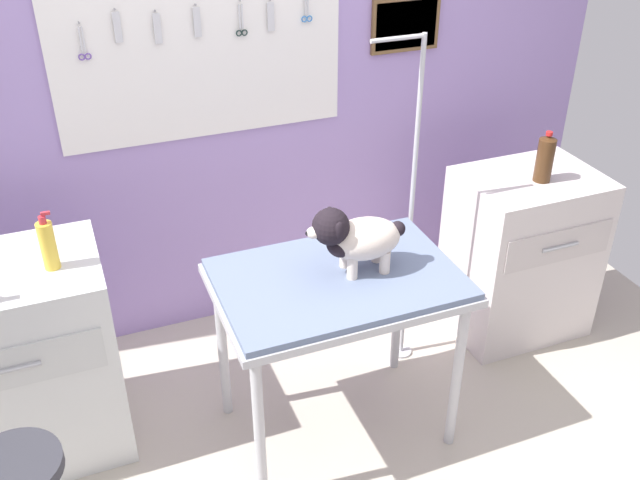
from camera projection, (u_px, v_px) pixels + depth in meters
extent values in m
cube|color=#B6AC9C|center=(336.00, 470.00, 3.10)|extent=(4.40, 4.00, 0.04)
cube|color=#9D82C3|center=(239.00, 114.00, 3.51)|extent=(4.00, 0.06, 2.30)
cube|color=white|center=(202.00, 61.00, 3.28)|extent=(1.35, 0.02, 0.72)
cylinder|color=gray|center=(79.00, 22.00, 2.99)|extent=(0.01, 0.02, 0.01)
cube|color=silver|center=(81.00, 40.00, 3.02)|extent=(0.01, 0.00, 0.11)
cube|color=silver|center=(83.00, 40.00, 3.02)|extent=(0.01, 0.00, 0.11)
torus|color=#62439C|center=(82.00, 57.00, 3.06)|extent=(0.03, 0.01, 0.03)
torus|color=#62439C|center=(88.00, 56.00, 3.06)|extent=(0.03, 0.01, 0.03)
cylinder|color=gray|center=(114.00, 9.00, 3.02)|extent=(0.01, 0.02, 0.01)
cube|color=silver|center=(117.00, 27.00, 3.05)|extent=(0.03, 0.01, 0.13)
cylinder|color=gray|center=(155.00, 10.00, 3.08)|extent=(0.01, 0.02, 0.01)
cube|color=silver|center=(157.00, 29.00, 3.11)|extent=(0.03, 0.01, 0.13)
cylinder|color=gray|center=(195.00, 4.00, 3.13)|extent=(0.01, 0.02, 0.01)
cube|color=silver|center=(197.00, 22.00, 3.16)|extent=(0.03, 0.01, 0.13)
cylinder|color=gray|center=(239.00, 0.00, 3.20)|extent=(0.01, 0.02, 0.01)
cube|color=silver|center=(240.00, 17.00, 3.22)|extent=(0.01, 0.00, 0.11)
cube|color=silver|center=(242.00, 17.00, 3.23)|extent=(0.01, 0.00, 0.11)
torus|color=black|center=(239.00, 33.00, 3.26)|extent=(0.03, 0.01, 0.03)
torus|color=black|center=(245.00, 33.00, 3.27)|extent=(0.03, 0.01, 0.03)
cube|color=silver|center=(271.00, 17.00, 3.28)|extent=(0.03, 0.01, 0.13)
cube|color=silver|center=(306.00, 3.00, 3.30)|extent=(0.01, 0.00, 0.11)
cube|color=silver|center=(308.00, 3.00, 3.31)|extent=(0.01, 0.00, 0.11)
torus|color=#3473BC|center=(304.00, 19.00, 3.34)|extent=(0.03, 0.01, 0.03)
torus|color=#3473BC|center=(309.00, 19.00, 3.35)|extent=(0.03, 0.01, 0.03)
cube|color=brown|center=(406.00, 25.00, 3.56)|extent=(0.37, 0.02, 0.27)
cube|color=#AD854E|center=(406.00, 25.00, 3.56)|extent=(0.34, 0.01, 0.23)
cylinder|color=#B7B7BC|center=(259.00, 433.00, 2.74)|extent=(0.04, 0.04, 0.77)
cylinder|color=#B7B7BC|center=(457.00, 376.00, 3.02)|extent=(0.04, 0.04, 0.77)
cylinder|color=#B7B7BC|center=(223.00, 347.00, 3.18)|extent=(0.04, 0.04, 0.77)
cylinder|color=#B7B7BC|center=(398.00, 304.00, 3.45)|extent=(0.04, 0.04, 0.77)
cube|color=#B7B7BC|center=(338.00, 285.00, 2.89)|extent=(0.99, 0.67, 0.03)
cube|color=slate|center=(338.00, 279.00, 2.87)|extent=(0.96, 0.65, 0.03)
cylinder|color=#B7B7BC|center=(401.00, 351.00, 3.74)|extent=(0.11, 0.11, 0.01)
cylinder|color=#B7B7BC|center=(411.00, 213.00, 3.31)|extent=(0.02, 0.02, 1.66)
cylinder|color=#B7B7BC|center=(398.00, 38.00, 2.85)|extent=(0.24, 0.02, 0.02)
cylinder|color=beige|center=(352.00, 267.00, 2.83)|extent=(0.04, 0.04, 0.10)
cylinder|color=beige|center=(345.00, 256.00, 2.90)|extent=(0.04, 0.04, 0.10)
cylinder|color=beige|center=(385.00, 262.00, 2.86)|extent=(0.04, 0.04, 0.10)
cylinder|color=beige|center=(377.00, 250.00, 2.94)|extent=(0.04, 0.04, 0.10)
ellipsoid|color=beige|center=(364.00, 239.00, 2.83)|extent=(0.31, 0.21, 0.17)
ellipsoid|color=black|center=(340.00, 245.00, 2.81)|extent=(0.11, 0.14, 0.09)
sphere|color=black|center=(331.00, 227.00, 2.75)|extent=(0.15, 0.15, 0.15)
ellipsoid|color=beige|center=(315.00, 232.00, 2.75)|extent=(0.07, 0.06, 0.05)
sphere|color=black|center=(308.00, 234.00, 2.74)|extent=(0.02, 0.02, 0.02)
ellipsoid|color=black|center=(340.00, 231.00, 2.70)|extent=(0.05, 0.04, 0.08)
ellipsoid|color=black|center=(329.00, 216.00, 2.80)|extent=(0.05, 0.04, 0.08)
sphere|color=black|center=(398.00, 229.00, 2.86)|extent=(0.06, 0.06, 0.06)
cube|color=silver|center=(17.00, 363.00, 2.98)|extent=(0.80, 0.56, 0.92)
cube|color=#BBBDBC|center=(7.00, 369.00, 2.64)|extent=(0.70, 0.01, 0.18)
cylinder|color=#99999E|center=(7.00, 370.00, 2.64)|extent=(0.24, 0.02, 0.02)
cube|color=silver|center=(521.00, 254.00, 3.73)|extent=(0.68, 0.52, 0.89)
cube|color=beige|center=(559.00, 246.00, 3.42)|extent=(0.60, 0.01, 0.18)
cylinder|color=#99999E|center=(560.00, 247.00, 3.41)|extent=(0.20, 0.02, 0.02)
cylinder|color=#303037|center=(13.00, 468.00, 2.33)|extent=(0.32, 0.32, 0.04)
cylinder|color=gold|center=(48.00, 246.00, 2.71)|extent=(0.06, 0.06, 0.20)
cylinder|color=#C62F3A|center=(42.00, 220.00, 2.65)|extent=(0.03, 0.03, 0.03)
cube|color=#C62F3A|center=(45.00, 213.00, 2.65)|extent=(0.03, 0.01, 0.01)
cylinder|color=#432814|center=(545.00, 160.00, 3.41)|extent=(0.08, 0.08, 0.21)
cone|color=#432814|center=(549.00, 138.00, 3.35)|extent=(0.08, 0.08, 0.02)
cylinder|color=red|center=(549.00, 134.00, 3.34)|extent=(0.03, 0.03, 0.02)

